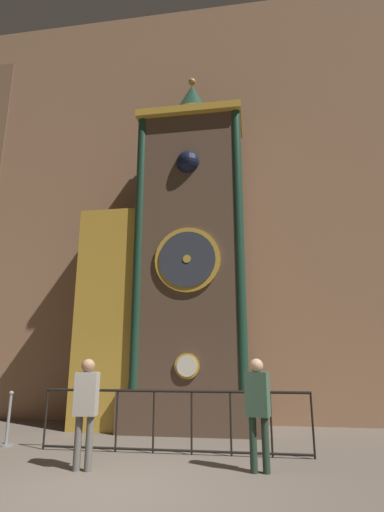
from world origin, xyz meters
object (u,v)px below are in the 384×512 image
Objects in this scene: visitor_far at (258,403)px; clock_tower at (174,269)px; visitor_near at (86,402)px; stanchion_post at (8,428)px.

clock_tower is at bearing 136.39° from visitor_far.
visitor_far is (1.99, -3.33, -2.87)m from clock_tower.
visitor_far is (2.62, 0.28, 0.00)m from visitor_near.
visitor_far is at bearing -13.88° from stanchion_post.
clock_tower is 9.49× the size of stanchion_post.
visitor_far is at bearing -59.10° from clock_tower.
visitor_near is at bearing -33.86° from stanchion_post.
clock_tower is at bearing 37.22° from stanchion_post.
visitor_far is 4.99m from stanchion_post.
clock_tower reaches higher than stanchion_post.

